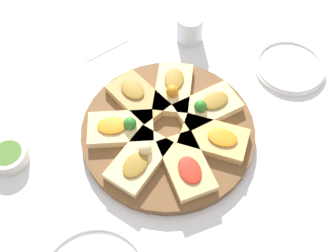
% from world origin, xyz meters
% --- Properties ---
extents(ground_plane, '(3.00, 3.00, 0.00)m').
position_xyz_m(ground_plane, '(0.00, 0.00, 0.00)').
color(ground_plane, silver).
extents(serving_board, '(0.40, 0.40, 0.02)m').
position_xyz_m(serving_board, '(0.00, 0.00, 0.01)').
color(serving_board, brown).
rests_on(serving_board, ground_plane).
extents(focaccia_slice_0, '(0.15, 0.09, 0.05)m').
position_xyz_m(focaccia_slice_0, '(0.11, 0.00, 0.04)').
color(focaccia_slice_0, '#E5C689').
rests_on(focaccia_slice_0, serving_board).
extents(focaccia_slice_1, '(0.15, 0.17, 0.03)m').
position_xyz_m(focaccia_slice_1, '(0.06, 0.09, 0.04)').
color(focaccia_slice_1, '#DBB775').
rests_on(focaccia_slice_1, serving_board).
extents(focaccia_slice_2, '(0.13, 0.17, 0.03)m').
position_xyz_m(focaccia_slice_2, '(-0.03, 0.10, 0.04)').
color(focaccia_slice_2, tan).
rests_on(focaccia_slice_2, serving_board).
extents(focaccia_slice_3, '(0.17, 0.14, 0.05)m').
position_xyz_m(focaccia_slice_3, '(-0.10, 0.05, 0.04)').
color(focaccia_slice_3, '#E5C689').
rests_on(focaccia_slice_3, serving_board).
extents(focaccia_slice_4, '(0.17, 0.15, 0.05)m').
position_xyz_m(focaccia_slice_4, '(-0.09, -0.05, 0.04)').
color(focaccia_slice_4, '#E5C689').
rests_on(focaccia_slice_4, serving_board).
extents(focaccia_slice_5, '(0.11, 0.16, 0.03)m').
position_xyz_m(focaccia_slice_5, '(-0.02, -0.11, 0.04)').
color(focaccia_slice_5, tan).
rests_on(focaccia_slice_5, serving_board).
extents(focaccia_slice_6, '(0.16, 0.17, 0.05)m').
position_xyz_m(focaccia_slice_6, '(0.07, -0.08, 0.04)').
color(focaccia_slice_6, '#E5C689').
rests_on(focaccia_slice_6, serving_board).
extents(plate_left, '(0.19, 0.19, 0.02)m').
position_xyz_m(plate_left, '(-0.35, 0.14, 0.01)').
color(plate_left, white).
rests_on(plate_left, ground_plane).
extents(water_glass, '(0.07, 0.07, 0.08)m').
position_xyz_m(water_glass, '(-0.29, -0.13, 0.04)').
color(water_glass, silver).
rests_on(water_glass, ground_plane).
extents(napkin_stack, '(0.16, 0.15, 0.00)m').
position_xyz_m(napkin_stack, '(-0.14, -0.34, 0.00)').
color(napkin_stack, white).
rests_on(napkin_stack, ground_plane).
extents(dipping_bowl, '(0.08, 0.08, 0.03)m').
position_xyz_m(dipping_bowl, '(0.26, -0.25, 0.02)').
color(dipping_bowl, silver).
rests_on(dipping_bowl, ground_plane).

